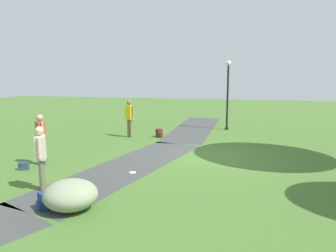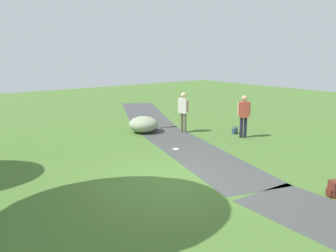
{
  "view_description": "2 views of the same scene",
  "coord_description": "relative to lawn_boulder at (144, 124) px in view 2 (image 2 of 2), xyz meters",
  "views": [
    {
      "loc": [
        12.27,
        0.86,
        3.25
      ],
      "look_at": [
        1.48,
        -1.2,
        1.38
      ],
      "focal_mm": 36.56,
      "sensor_mm": 36.0,
      "label": 1
    },
    {
      "loc": [
        -7.19,
        5.57,
        3.49
      ],
      "look_at": [
        1.19,
        -0.93,
        1.21
      ],
      "focal_mm": 37.83,
      "sensor_mm": 36.0,
      "label": 2
    }
  ],
  "objects": [
    {
      "name": "ground_plane",
      "position": [
        -5.29,
        2.77,
        -0.35
      ],
      "size": [
        48.0,
        48.0,
        0.0
      ],
      "primitive_type": "plane",
      "color": "#466C2C"
    },
    {
      "name": "woman_with_handbag",
      "position": [
        -3.27,
        -2.68,
        0.66
      ],
      "size": [
        0.42,
        0.43,
        1.73
      ],
      "color": "#201C36",
      "rests_on": "ground"
    },
    {
      "name": "backpack_by_boulder",
      "position": [
        0.13,
        -0.62,
        -0.16
      ],
      "size": [
        0.35,
        0.35,
        0.4
      ],
      "color": "navy",
      "rests_on": "ground"
    },
    {
      "name": "frisbee_on_grass",
      "position": [
        -2.96,
        0.6,
        -0.34
      ],
      "size": [
        0.22,
        0.22,
        0.02
      ],
      "color": "white",
      "rests_on": "ground"
    },
    {
      "name": "footpath_segment_far",
      "position": [
        3.95,
        -2.69,
        -0.35
      ],
      "size": [
        8.06,
        5.38,
        0.01
      ],
      "color": "#414342",
      "rests_on": "ground"
    },
    {
      "name": "handbag_on_grass",
      "position": [
        -2.6,
        -2.94,
        -0.21
      ],
      "size": [
        0.33,
        0.34,
        0.31
      ],
      "color": "navy",
      "rests_on": "ground"
    },
    {
      "name": "footpath_segment_mid",
      "position": [
        -3.47,
        0.23,
        -0.35
      ],
      "size": [
        8.24,
        4.2,
        0.01
      ],
      "color": "#414342",
      "rests_on": "ground"
    },
    {
      "name": "spare_backpack_on_lawn",
      "position": [
        -8.59,
        0.23,
        -0.16
      ],
      "size": [
        0.34,
        0.34,
        0.4
      ],
      "color": "#58251C",
      "rests_on": "ground"
    },
    {
      "name": "lawn_boulder",
      "position": [
        0.0,
        0.0,
        0.0
      ],
      "size": [
        1.79,
        1.79,
        0.7
      ],
      "color": "gray",
      "rests_on": "ground"
    },
    {
      "name": "man_near_boulder",
      "position": [
        -1.06,
        -1.35,
        0.66
      ],
      "size": [
        0.48,
        0.36,
        1.74
      ],
      "color": "#686C4C",
      "rests_on": "ground"
    }
  ]
}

